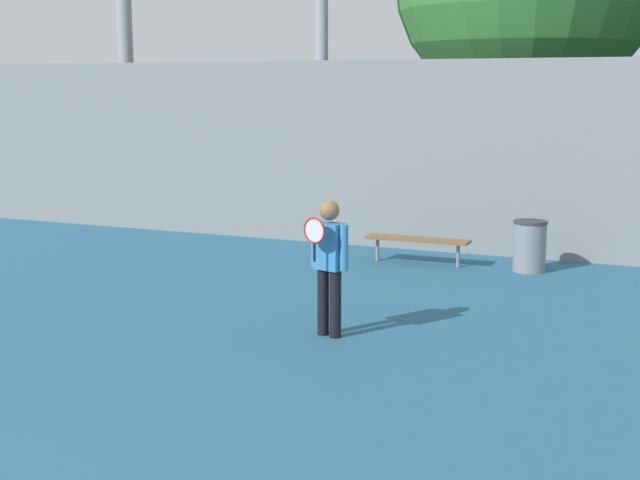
# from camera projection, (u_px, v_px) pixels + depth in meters

# --- Properties ---
(tennis_player) EXTENTS (0.52, 0.46, 1.65)m
(tennis_player) POSITION_uv_depth(u_px,v_px,m) (329.00, 260.00, 10.55)
(tennis_player) COLOR black
(tennis_player) RESTS_ON ground_plane
(bench_courtside_near) EXTENTS (1.77, 0.40, 0.44)m
(bench_courtside_near) POSITION_uv_depth(u_px,v_px,m) (417.00, 241.00, 14.97)
(bench_courtside_near) COLOR brown
(bench_courtside_near) RESTS_ON ground_plane
(trash_bin) EXTENTS (0.55, 0.55, 0.83)m
(trash_bin) POSITION_uv_depth(u_px,v_px,m) (530.00, 246.00, 14.36)
(trash_bin) COLOR gray
(trash_bin) RESTS_ON ground_plane
(back_fence) EXTENTS (30.50, 0.06, 3.43)m
(back_fence) POSITION_uv_depth(u_px,v_px,m) (391.00, 155.00, 16.25)
(back_fence) COLOR gray
(back_fence) RESTS_ON ground_plane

